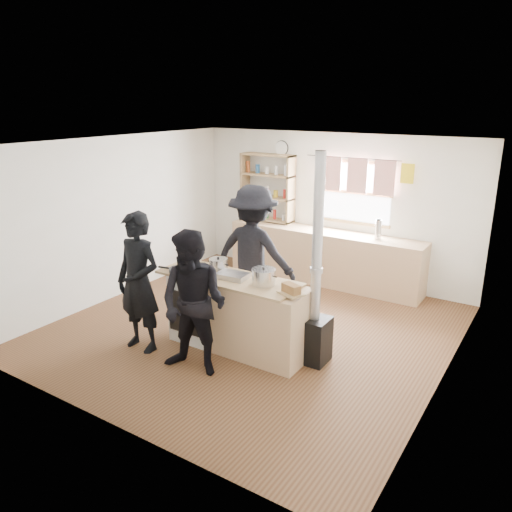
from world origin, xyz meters
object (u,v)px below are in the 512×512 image
Objects in this scene: cooking_island at (238,314)px; skillet_greens at (181,270)px; stockpot_counter at (264,277)px; person_near_left at (139,283)px; stockpot_stove at (218,265)px; bread_board at (291,290)px; roast_tray at (233,275)px; flue_heater at (315,312)px; person_near_right at (194,304)px; thermos at (378,230)px; person_far at (254,253)px.

skillet_greens is (-0.76, -0.17, 0.49)m from cooking_island.
stockpot_counter is 0.16× the size of person_near_left.
stockpot_stove is 0.71× the size of bread_board.
roast_tray is 0.16× the size of flue_heater.
thermos is at bearing 67.42° from person_near_right.
flue_heater reaches higher than thermos.
person_near_right is at bearing -91.90° from roast_tray.
stockpot_stove is 0.84m from person_far.
skillet_greens reaches higher than cooking_island.
person_near_right reaches higher than stockpot_counter.
bread_board is (1.15, -0.19, -0.03)m from stockpot_stove.
person_near_right is (-1.04, -0.95, 0.20)m from flue_heater.
person_far is at bearing 151.36° from flue_heater.
flue_heater is (0.16, -2.55, -0.41)m from thermos.
thermos is at bearing 93.67° from flue_heater.
bread_board is at bearing 16.90° from person_near_left.
person_near_left is at bearing -146.51° from roast_tray.
skillet_greens is 0.48m from stockpot_stove.
bread_board is at bearing -6.12° from cooking_island.
cooking_island is 1.12× the size of person_near_left.
person_near_right is at bearing 94.64° from person_far.
bread_board is 1.55m from person_far.
flue_heater reaches higher than person_near_left.
person_far is (-1.32, 0.72, 0.31)m from flue_heater.
skillet_greens is 1.51× the size of stockpot_stove.
stockpot_counter reaches higher than bread_board.
cooking_island is 1.12m from person_far.
thermos is at bearing 66.75° from stockpot_stove.
bread_board is (1.54, 0.08, 0.02)m from skillet_greens.
stockpot_counter is at bearing 25.11° from person_near_left.
stockpot_counter is at bearing -160.90° from flue_heater.
person_near_left reaches higher than stockpot_stove.
person_near_right is (0.27, -0.83, -0.18)m from stockpot_stove.
person_far is (-0.28, 1.67, 0.12)m from person_near_right.
thermos is 3.61m from person_near_right.
thermos reaches higher than stockpot_counter.
person_near_right is at bearing -5.49° from person_near_left.
thermos is 3.31m from skillet_greens.
bread_board is 0.48m from flue_heater.
cooking_island is 5.02× the size of roast_tray.
flue_heater reaches higher than bread_board.
stockpot_stove is (-0.37, 0.10, 0.55)m from cooking_island.
thermos reaches higher than stockpot_stove.
flue_heater is 1.31× the size of person_far.
stockpot_counter is at bearing 2.88° from roast_tray.
cooking_island is at bearing 4.44° from roast_tray.
stockpot_stove is 0.14× the size of person_near_left.
person_near_left is 0.94m from person_near_right.
roast_tray is 1.65× the size of stockpot_stove.
thermos is 0.94× the size of bread_board.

